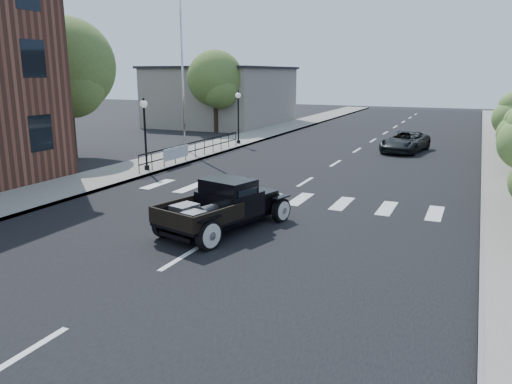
% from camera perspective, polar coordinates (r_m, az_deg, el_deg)
% --- Properties ---
extents(ground, '(120.00, 120.00, 0.00)m').
position_cam_1_polar(ground, '(15.54, -2.57, -3.94)').
color(ground, black).
rests_on(ground, ground).
extents(road, '(14.00, 80.00, 0.02)m').
position_cam_1_polar(road, '(29.39, 10.60, 4.16)').
color(road, black).
rests_on(road, ground).
extents(road_markings, '(12.00, 60.00, 0.06)m').
position_cam_1_polar(road_markings, '(24.63, 7.86, 2.46)').
color(road_markings, silver).
rests_on(road_markings, ground).
extents(sidewalk_left, '(3.00, 80.00, 0.15)m').
position_cam_1_polar(sidewalk_left, '(32.38, -4.23, 5.31)').
color(sidewalk_left, gray).
rests_on(sidewalk_left, ground).
extents(low_building_left, '(10.00, 12.00, 5.00)m').
position_cam_1_polar(low_building_left, '(46.64, -3.81, 10.79)').
color(low_building_left, gray).
rests_on(low_building_left, ground).
extents(railing, '(0.08, 10.00, 1.00)m').
position_cam_1_polar(railing, '(27.41, -6.96, 4.98)').
color(railing, black).
rests_on(railing, sidewalk_left).
extents(banner, '(0.04, 2.20, 0.60)m').
position_cam_1_polar(banner, '(25.72, -9.07, 3.90)').
color(banner, silver).
rests_on(banner, sidewalk_left).
extents(lamp_post_b, '(0.36, 0.36, 3.39)m').
position_cam_1_polar(lamp_post_b, '(24.11, -12.55, 6.48)').
color(lamp_post_b, black).
rests_on(lamp_post_b, sidewalk_left).
extents(lamp_post_c, '(0.36, 0.36, 3.39)m').
position_cam_1_polar(lamp_post_c, '(32.66, -2.04, 8.53)').
color(lamp_post_c, black).
rests_on(lamp_post_c, sidewalk_left).
extents(flagpole, '(0.12, 0.12, 11.99)m').
position_cam_1_polar(flagpole, '(29.85, -8.49, 16.20)').
color(flagpole, silver).
rests_on(flagpole, sidewalk_left).
extents(big_tree_near, '(5.19, 5.19, 7.62)m').
position_cam_1_polar(big_tree_near, '(29.64, -20.61, 11.01)').
color(big_tree_near, '#4C662C').
rests_on(big_tree_near, ground).
extents(big_tree_far, '(4.37, 4.37, 6.42)m').
position_cam_1_polar(big_tree_far, '(40.14, -4.65, 11.36)').
color(big_tree_far, '#4C662C').
rests_on(big_tree_far, ground).
extents(small_tree_d, '(2.05, 2.05, 3.42)m').
position_cam_1_polar(small_tree_d, '(30.50, 27.15, 6.75)').
color(small_tree_d, '#5C823B').
rests_on(small_tree_d, sidewalk_right).
extents(small_tree_e, '(1.66, 1.66, 2.77)m').
position_cam_1_polar(small_tree_e, '(35.59, 26.72, 7.02)').
color(small_tree_e, '#5C823B').
rests_on(small_tree_e, sidewalk_right).
extents(hotrod_pickup, '(3.22, 4.95, 1.58)m').
position_cam_1_polar(hotrod_pickup, '(14.97, -3.68, -1.48)').
color(hotrod_pickup, black).
rests_on(hotrod_pickup, ground).
extents(second_car, '(2.76, 4.71, 1.23)m').
position_cam_1_polar(second_car, '(31.36, 16.66, 5.52)').
color(second_car, black).
rests_on(second_car, ground).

